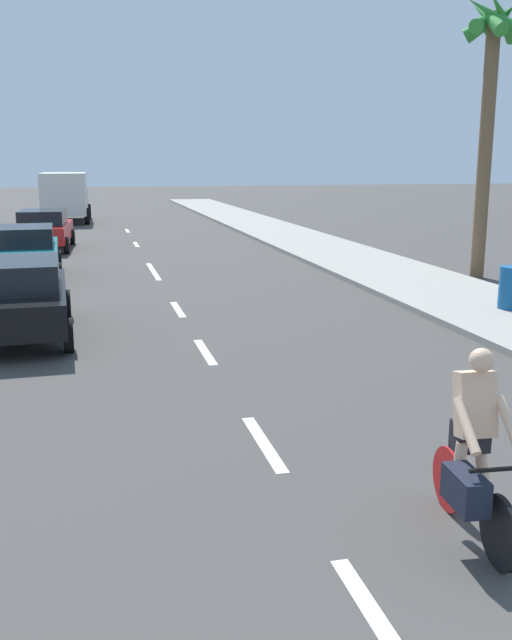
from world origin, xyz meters
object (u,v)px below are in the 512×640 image
Objects in this scene: delivery_truck at (65,196)px; palm_tree_mid at (491,71)px; cyclist at (472,455)px; trash_bin_near at (512,288)px; parked_car_teal at (26,251)px; parked_car_black at (17,296)px; parked_car_red at (44,228)px.

palm_tree_mid is (12.49, -23.47, 4.44)m from delivery_truck.
trash_bin_near is at bearing -120.49° from cyclist.
parked_car_teal is at bearing 167.25° from palm_tree_mid.
palm_tree_mid is (8.12, 13.56, 5.12)m from cyclist.
parked_car_teal is at bearing -68.36° from cyclist.
palm_tree_mid is (12.81, 4.50, 5.11)m from parked_car_black.
parked_car_black is 27.98m from delivery_truck.
parked_car_black is 10.78m from trash_bin_near.
cyclist is 0.22× the size of palm_tree_mid.
cyclist is at bearing -125.08° from trash_bin_near.
parked_car_red is (-0.24, 14.74, 0.00)m from parked_car_black.
palm_tree_mid reaches higher than parked_car_red.
parked_car_black is (-4.69, 9.06, 0.01)m from cyclist.
parked_car_black is at bearing -85.79° from parked_car_red.
parked_car_teal is (-5.08, 16.54, 0.01)m from cyclist.
cyclist reaches higher than parked_car_black.
trash_bin_near is (10.77, -0.41, -0.22)m from parked_car_black.
delivery_truck is at bearing 87.51° from parked_car_black.
cyclist is at bearing -64.47° from parked_car_black.
parked_car_red is 18.73m from trash_bin_near.
delivery_truck reaches higher than trash_bin_near.
trash_bin_near is at bearing -112.58° from palm_tree_mid.
cyclist is 10.21m from parked_car_black.
cyclist reaches higher than parked_car_red.
palm_tree_mid is 8.41× the size of trash_bin_near.
delivery_truck is (-4.38, 37.03, 0.67)m from cyclist.
parked_car_black is 4.63× the size of trash_bin_near.
cyclist is 0.41× the size of parked_car_black.
parked_car_teal is 4.51× the size of trash_bin_near.
palm_tree_mid is at bearing -34.87° from parked_car_red.
trash_bin_near is at bearing -68.03° from delivery_truck.
parked_car_black is 0.71× the size of delivery_truck.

